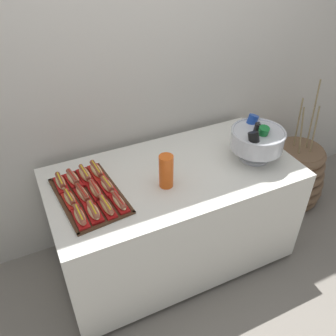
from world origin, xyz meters
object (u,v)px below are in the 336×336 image
at_px(hot_dog_11, 97,171).
at_px(buffet_table, 173,215).
at_px(hot_dog_3, 119,202).
at_px(serving_tray, 90,196).
at_px(hot_dog_10, 85,175).
at_px(punch_bowl, 257,139).
at_px(hot_dog_6, 95,190).
at_px(hot_dog_8, 61,182).
at_px(cup_stack, 166,171).
at_px(hot_dog_1, 94,212).
at_px(hot_dog_5, 83,194).
at_px(hot_dog_0, 80,216).
at_px(hot_dog_4, 70,199).
at_px(hot_dog_7, 107,186).
at_px(hot_dog_9, 73,179).
at_px(hot_dog_2, 107,206).
at_px(floor_vase, 293,174).

bearing_deg(hot_dog_11, buffet_table, -21.56).
bearing_deg(hot_dog_3, serving_tray, 129.90).
relative_size(serving_tray, hot_dog_10, 3.18).
bearing_deg(punch_bowl, hot_dog_6, 174.85).
bearing_deg(hot_dog_8, hot_dog_10, 5.61).
bearing_deg(hot_dog_8, cup_stack, -23.63).
bearing_deg(buffet_table, hot_dog_1, -163.34).
distance_m(hot_dog_3, cup_stack, 0.33).
height_order(hot_dog_10, hot_dog_11, hot_dog_11).
height_order(serving_tray, hot_dog_10, hot_dog_10).
bearing_deg(hot_dog_8, hot_dog_5, -59.94).
height_order(hot_dog_0, hot_dog_3, hot_dog_0).
distance_m(hot_dog_4, hot_dog_6, 0.15).
relative_size(hot_dog_3, hot_dog_11, 0.97).
xyz_separation_m(hot_dog_6, hot_dog_11, (0.06, 0.17, 0.00)).
bearing_deg(hot_dog_11, hot_dog_5, -126.66).
bearing_deg(buffet_table, serving_tray, 179.99).
bearing_deg(hot_dog_6, hot_dog_4, -174.39).
relative_size(buffet_table, hot_dog_5, 8.43).
xyz_separation_m(buffet_table, hot_dog_4, (-0.65, -0.01, 0.41)).
xyz_separation_m(hot_dog_0, hot_dog_7, (0.21, 0.19, -0.00)).
xyz_separation_m(serving_tray, hot_dog_8, (-0.13, 0.15, 0.03)).
distance_m(buffet_table, hot_dog_8, 0.80).
relative_size(buffet_table, hot_dog_0, 9.58).
xyz_separation_m(hot_dog_0, hot_dog_10, (0.12, 0.34, -0.00)).
height_order(buffet_table, hot_dog_3, hot_dog_3).
bearing_deg(cup_stack, hot_dog_7, 162.00).
bearing_deg(hot_dog_8, hot_dog_3, -50.10).
height_order(hot_dog_7, hot_dog_10, hot_dog_10).
relative_size(hot_dog_11, cup_stack, 0.84).
bearing_deg(hot_dog_9, hot_dog_11, 5.61).
xyz_separation_m(serving_tray, hot_dog_1, (-0.02, -0.17, 0.03)).
xyz_separation_m(hot_dog_7, hot_dog_11, (-0.02, 0.16, 0.00)).
distance_m(hot_dog_10, hot_dog_11, 0.08).
relative_size(hot_dog_5, punch_bowl, 0.54).
xyz_separation_m(hot_dog_0, hot_dog_6, (0.13, 0.18, -0.00)).
xyz_separation_m(hot_dog_3, cup_stack, (0.31, 0.06, 0.07)).
relative_size(hot_dog_1, hot_dog_5, 0.83).
bearing_deg(hot_dog_1, hot_dog_2, 5.61).
bearing_deg(hot_dog_5, hot_dog_0, -108.83).
bearing_deg(hot_dog_2, hot_dog_1, -174.39).
bearing_deg(hot_dog_6, serving_tray, -174.39).
relative_size(hot_dog_6, punch_bowl, 0.49).
height_order(floor_vase, hot_dog_1, floor_vase).
bearing_deg(hot_dog_4, hot_dog_1, -59.94).
bearing_deg(hot_dog_7, hot_dog_1, -126.66).
height_order(punch_bowl, cup_stack, punch_bowl).
distance_m(hot_dog_1, hot_dog_5, 0.17).
bearing_deg(hot_dog_8, hot_dog_11, 5.61).
relative_size(hot_dog_1, punch_bowl, 0.45).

